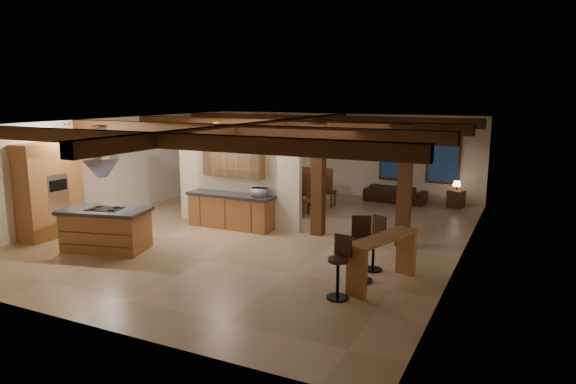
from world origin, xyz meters
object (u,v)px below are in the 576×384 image
Objects in this scene: bar_counter at (383,252)px; kitchen_island at (106,229)px; dining_table at (297,200)px; sofa at (395,193)px.

kitchen_island is at bearing -174.67° from bar_counter.
kitchen_island is at bearing -120.19° from dining_table.
sofa is (2.49, 2.49, -0.01)m from dining_table.
dining_table is (2.24, 5.79, -0.19)m from kitchen_island.
kitchen_island is 6.21m from dining_table.
dining_table is at bearing 48.63° from sofa.
bar_counter is (6.43, 0.60, 0.15)m from kitchen_island.
kitchen_island is at bearing 63.85° from sofa.
bar_counter reaches higher than sofa.
kitchen_island reaches higher than dining_table.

